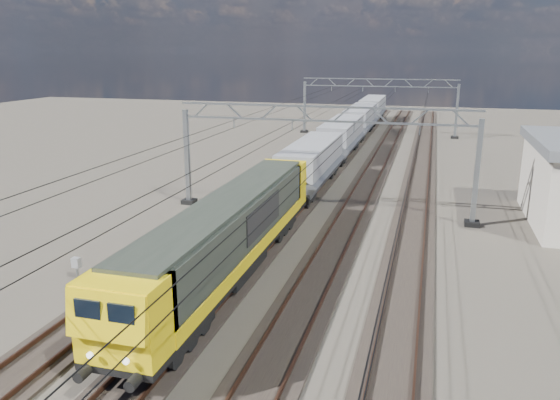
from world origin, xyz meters
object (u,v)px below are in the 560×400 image
(trackside_cabinet, at_px, (76,263))
(catenary_gantry_far, at_px, (378,105))
(catenary_gantry_mid, at_px, (322,156))
(hopper_wagon_mid, at_px, (342,135))
(hopper_wagon_fourth, at_px, (373,108))
(hopper_wagon_lead, at_px, (312,162))
(hopper_wagon_third, at_px, (360,119))
(locomotive, at_px, (230,232))

(trackside_cabinet, bearing_deg, catenary_gantry_far, 82.82)
(catenary_gantry_mid, bearing_deg, trackside_cabinet, -122.88)
(catenary_gantry_mid, distance_m, catenary_gantry_far, 36.00)
(catenary_gantry_mid, relative_size, trackside_cabinet, 17.61)
(catenary_gantry_mid, distance_m, hopper_wagon_mid, 20.46)
(catenary_gantry_mid, relative_size, hopper_wagon_fourth, 1.53)
(hopper_wagon_lead, distance_m, hopper_wagon_third, 28.40)
(hopper_wagon_lead, bearing_deg, hopper_wagon_mid, 90.00)
(hopper_wagon_fourth, bearing_deg, hopper_wagon_lead, -90.00)
(catenary_gantry_far, bearing_deg, trackside_cabinet, -100.13)
(hopper_wagon_fourth, xyz_separation_m, trackside_cabinet, (-6.89, -62.44, -1.38))
(locomotive, height_order, hopper_wagon_third, locomotive)
(catenary_gantry_far, distance_m, hopper_wagon_mid, 15.92)
(locomotive, height_order, trackside_cabinet, locomotive)
(hopper_wagon_mid, xyz_separation_m, hopper_wagon_fourth, (0.00, 28.40, 0.00))
(locomotive, bearing_deg, hopper_wagon_third, 90.00)
(catenary_gantry_mid, height_order, hopper_wagon_lead, catenary_gantry_mid)
(catenary_gantry_mid, bearing_deg, hopper_wagon_mid, 95.63)
(hopper_wagon_third, relative_size, hopper_wagon_fourth, 1.00)
(catenary_gantry_far, distance_m, hopper_wagon_fourth, 12.96)
(catenary_gantry_far, bearing_deg, hopper_wagon_mid, -97.26)
(hopper_wagon_mid, height_order, hopper_wagon_fourth, same)
(catenary_gantry_far, height_order, trackside_cabinet, catenary_gantry_far)
(catenary_gantry_mid, relative_size, hopper_wagon_third, 1.53)
(locomotive, relative_size, hopper_wagon_third, 1.62)
(catenary_gantry_far, bearing_deg, locomotive, -92.41)
(catenary_gantry_far, distance_m, trackside_cabinet, 50.63)
(catenary_gantry_mid, relative_size, hopper_wagon_lead, 1.53)
(catenary_gantry_mid, bearing_deg, hopper_wagon_fourth, 92.35)
(locomotive, distance_m, hopper_wagon_third, 46.10)
(hopper_wagon_mid, height_order, hopper_wagon_third, same)
(catenary_gantry_far, height_order, locomotive, catenary_gantry_far)
(locomotive, relative_size, hopper_wagon_lead, 1.62)
(catenary_gantry_mid, xyz_separation_m, hopper_wagon_third, (-2.00, 34.49, -1.67))
(catenary_gantry_mid, relative_size, catenary_gantry_far, 1.00)
(catenary_gantry_far, xyz_separation_m, hopper_wagon_fourth, (-2.00, 12.69, -1.67))
(hopper_wagon_lead, xyz_separation_m, hopper_wagon_fourth, (0.00, 42.60, 0.00))
(locomotive, xyz_separation_m, hopper_wagon_fourth, (-0.00, 60.30, -0.09))
(catenary_gantry_far, relative_size, hopper_wagon_lead, 1.53)
(hopper_wagon_mid, bearing_deg, hopper_wagon_lead, -90.00)
(hopper_wagon_fourth, relative_size, trackside_cabinet, 11.50)
(catenary_gantry_far, bearing_deg, hopper_wagon_third, -143.02)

